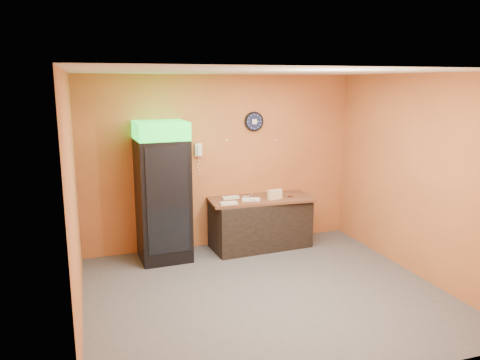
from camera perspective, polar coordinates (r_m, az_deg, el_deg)
name	(u,v)px	position (r m, az deg, el deg)	size (l,w,h in m)	color
floor	(265,293)	(6.24, 3.10, -13.57)	(4.50, 4.50, 0.00)	#47474C
back_wall	(221,162)	(7.64, -2.28, 2.22)	(4.50, 0.02, 2.80)	#C66F37
left_wall	(74,202)	(5.39, -19.60, -2.57)	(0.02, 4.00, 2.80)	#C66F37
right_wall	(418,176)	(6.92, 20.85, 0.42)	(0.02, 4.00, 2.80)	#C66F37
ceiling	(268,71)	(5.64, 3.42, 13.07)	(4.50, 4.00, 0.02)	white
beverage_cooler	(163,194)	(7.11, -9.37, -1.67)	(0.77, 0.78, 2.11)	black
prep_counter	(260,224)	(7.72, 2.48, -5.34)	(1.59, 0.71, 0.79)	black
wall_clock	(254,121)	(7.70, 1.71, 7.15)	(0.32, 0.06, 0.32)	black
wall_phone	(198,150)	(7.45, -5.10, 3.70)	(0.11, 0.10, 0.20)	white
butcher_paper	(260,199)	(7.61, 2.51, -2.34)	(1.67, 0.72, 0.04)	brown
sub_roll_stack	(275,194)	(7.52, 4.27, -1.77)	(0.25, 0.13, 0.15)	#F7E2C0
wrapped_sandwich_left	(229,203)	(7.19, -1.41, -2.85)	(0.27, 0.10, 0.04)	silver
wrapped_sandwich_mid	(251,200)	(7.41, 1.32, -2.40)	(0.29, 0.11, 0.04)	silver
wrapped_sandwich_right	(230,198)	(7.53, -1.17, -2.16)	(0.27, 0.11, 0.04)	silver
kitchen_tool	(252,195)	(7.66, 1.45, -1.82)	(0.06, 0.06, 0.06)	silver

